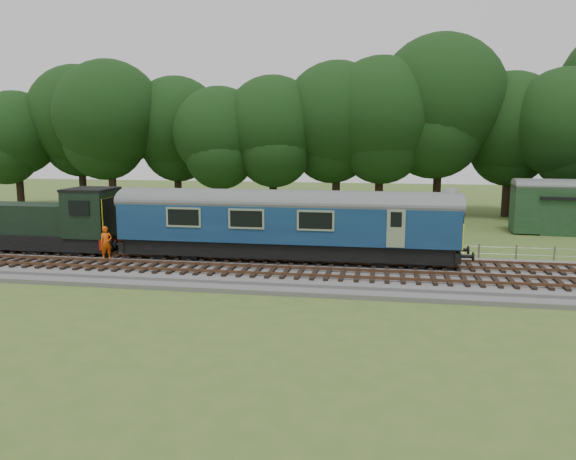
# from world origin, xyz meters

# --- Properties ---
(ground) EXTENTS (120.00, 120.00, 0.00)m
(ground) POSITION_xyz_m (0.00, 0.00, 0.00)
(ground) COLOR #466224
(ground) RESTS_ON ground
(ballast) EXTENTS (70.00, 7.00, 0.35)m
(ballast) POSITION_xyz_m (0.00, 0.00, 0.17)
(ballast) COLOR #4C4C4F
(ballast) RESTS_ON ground
(track_north) EXTENTS (67.20, 2.40, 0.21)m
(track_north) POSITION_xyz_m (0.00, 1.40, 0.42)
(track_north) COLOR black
(track_north) RESTS_ON ballast
(track_south) EXTENTS (67.20, 2.40, 0.21)m
(track_south) POSITION_xyz_m (0.00, -1.60, 0.42)
(track_south) COLOR black
(track_south) RESTS_ON ballast
(fence) EXTENTS (64.00, 0.12, 1.00)m
(fence) POSITION_xyz_m (0.00, 4.50, 0.00)
(fence) COLOR #6B6054
(fence) RESTS_ON ground
(tree_line) EXTENTS (70.00, 8.00, 18.00)m
(tree_line) POSITION_xyz_m (0.00, 22.00, 0.00)
(tree_line) COLOR black
(tree_line) RESTS_ON ground
(dmu_railcar) EXTENTS (18.05, 2.86, 3.88)m
(dmu_railcar) POSITION_xyz_m (-0.53, 1.40, 2.61)
(dmu_railcar) COLOR black
(dmu_railcar) RESTS_ON ground
(shunter_loco) EXTENTS (8.92, 2.60, 3.38)m
(shunter_loco) POSITION_xyz_m (-14.45, 1.40, 1.97)
(shunter_loco) COLOR black
(shunter_loco) RESTS_ON ground
(worker) EXTENTS (0.77, 0.76, 1.80)m
(worker) POSITION_xyz_m (-10.21, 0.03, 1.25)
(worker) COLOR #E2500B
(worker) RESTS_ON ballast
(shed) EXTENTS (3.66, 3.66, 2.80)m
(shed) POSITION_xyz_m (17.31, 15.37, 1.42)
(shed) COLOR #173419
(shed) RESTS_ON ground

